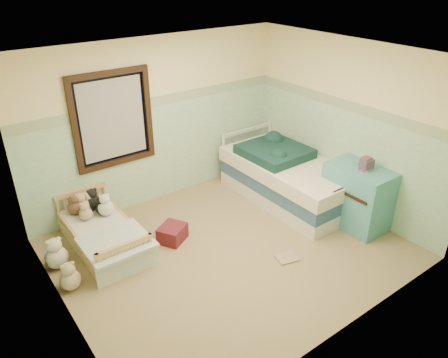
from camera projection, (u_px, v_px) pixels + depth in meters
floor at (230, 249)px, 5.73m from camera, size 4.20×3.60×0.02m
ceiling at (231, 57)px, 4.57m from camera, size 4.20×3.60×0.02m
wall_back at (158, 122)px, 6.43m from camera, size 4.20×0.04×2.50m
wall_front at (352, 233)px, 3.86m from camera, size 4.20×0.04×2.50m
wall_left at (52, 221)px, 4.04m from camera, size 0.04×3.60×2.50m
wall_right at (345, 127)px, 6.25m from camera, size 0.04×3.60×2.50m
wainscot_mint at (160, 153)px, 6.65m from camera, size 4.20×0.01×1.50m
border_strip at (156, 101)px, 6.27m from camera, size 4.20×0.01×0.15m
window_frame at (113, 120)px, 5.94m from camera, size 1.16×0.06×1.36m
window_blinds at (113, 119)px, 5.95m from camera, size 0.92×0.01×1.12m
toddler_bed_frame at (104, 240)px, 5.74m from camera, size 0.74×1.48×0.19m
toddler_mattress at (103, 230)px, 5.67m from camera, size 0.68×1.42×0.12m
patchwork_quilt at (116, 242)px, 5.30m from camera, size 0.80×0.74×0.03m
plush_bed_brown at (76, 207)px, 5.87m from camera, size 0.20×0.20×0.20m
plush_bed_white at (90, 203)px, 5.98m from camera, size 0.19×0.19×0.19m
plush_bed_tan at (86, 214)px, 5.75m from camera, size 0.18×0.18×0.18m
plush_bed_dark at (102, 209)px, 5.87m from camera, size 0.18×0.18×0.18m
plush_floor_cream at (57, 257)px, 5.33m from camera, size 0.28×0.28×0.28m
plush_floor_tan at (70, 280)px, 4.99m from camera, size 0.25×0.25×0.25m
twin_bed_frame at (288, 192)px, 6.86m from camera, size 1.07×2.14×0.22m
twin_boxspring at (289, 180)px, 6.76m from camera, size 1.07×2.14×0.22m
twin_mattress at (290, 168)px, 6.66m from camera, size 1.11×2.18×0.22m
teal_blanket at (275, 151)px, 6.76m from camera, size 0.93×0.98×0.14m
dresser at (357, 197)px, 6.06m from camera, size 0.56×0.89×0.89m
book_stack at (367, 165)px, 5.77m from camera, size 0.17×0.14×0.16m
red_pillow at (172, 233)px, 5.85m from camera, size 0.46×0.45×0.22m
floor_book at (287, 258)px, 5.53m from camera, size 0.32×0.27×0.03m
extra_plush_0 at (74, 208)px, 5.88m from camera, size 0.18×0.18×0.18m
extra_plush_1 at (82, 206)px, 5.90m from camera, size 0.20×0.20×0.20m
extra_plush_2 at (106, 208)px, 5.84m from camera, size 0.21×0.21×0.21m
extra_plush_3 at (93, 202)px, 5.98m from camera, size 0.21×0.21×0.21m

